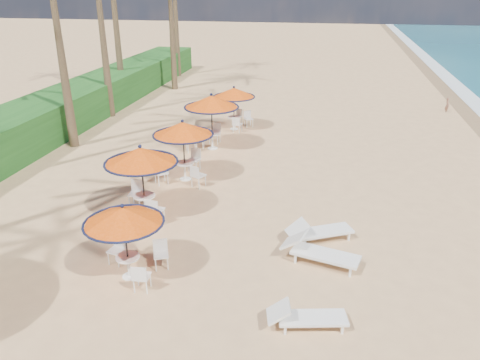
# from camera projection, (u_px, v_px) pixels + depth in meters

# --- Properties ---
(ground) EXTENTS (160.00, 160.00, 0.00)m
(ground) POSITION_uv_depth(u_px,v_px,m) (302.00, 304.00, 11.29)
(ground) COLOR tan
(ground) RESTS_ON ground
(scrub_hedge) EXTENTS (3.00, 40.00, 1.80)m
(scrub_hedge) POSITION_uv_depth(u_px,v_px,m) (47.00, 117.00, 23.25)
(scrub_hedge) COLOR #194716
(scrub_hedge) RESTS_ON ground
(station_0) EXTENTS (2.05, 2.05, 2.14)m
(station_0) POSITION_uv_depth(u_px,v_px,m) (126.00, 224.00, 11.74)
(station_0) COLOR black
(station_0) RESTS_ON ground
(station_1) EXTENTS (2.37, 2.37, 2.47)m
(station_1) POSITION_uv_depth(u_px,v_px,m) (141.00, 162.00, 14.83)
(station_1) COLOR black
(station_1) RESTS_ON ground
(station_2) EXTENTS (2.33, 2.41, 2.43)m
(station_2) POSITION_uv_depth(u_px,v_px,m) (183.00, 136.00, 17.63)
(station_2) COLOR black
(station_2) RESTS_ON ground
(station_3) EXTENTS (2.49, 2.49, 2.60)m
(station_3) POSITION_uv_depth(u_px,v_px,m) (210.00, 108.00, 20.95)
(station_3) COLOR black
(station_3) RESTS_ON ground
(station_4) EXTENTS (2.18, 2.27, 2.27)m
(station_4) POSITION_uv_depth(u_px,v_px,m) (235.00, 98.00, 23.88)
(station_4) COLOR black
(station_4) RESTS_ON ground
(lounger_near) EXTENTS (1.87, 0.93, 0.64)m
(lounger_near) POSITION_uv_depth(u_px,v_px,m) (304.00, 316.00, 10.42)
(lounger_near) COLOR white
(lounger_near) RESTS_ON ground
(lounger_mid) EXTENTS (2.25, 1.19, 0.77)m
(lounger_mid) POSITION_uv_depth(u_px,v_px,m) (318.00, 251.00, 12.81)
(lounger_mid) COLOR white
(lounger_mid) RESTS_ON ground
(lounger_far) EXTENTS (2.09, 1.49, 0.72)m
(lounger_far) POSITION_uv_depth(u_px,v_px,m) (318.00, 231.00, 13.90)
(lounger_far) COLOR white
(lounger_far) RESTS_ON ground
(person) EXTENTS (0.26, 0.36, 0.92)m
(person) POSITION_uv_depth(u_px,v_px,m) (447.00, 104.00, 27.47)
(person) COLOR brown
(person) RESTS_ON ground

